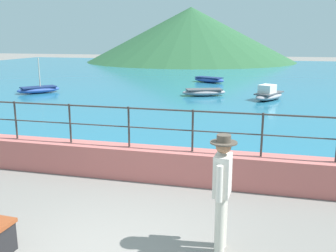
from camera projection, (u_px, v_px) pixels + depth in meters
The scene contains 9 objects.
promenade_wall at pixel (160, 164), 8.31m from camera, with size 20.00×0.56×0.70m, color #BC605B.
railing at pixel (160, 121), 8.09m from camera, with size 18.44×0.04×0.90m.
lake_water at pixel (237, 77), 29.75m from camera, with size 64.00×44.32×0.06m, color #236B89.
hill_main at pixel (191, 35), 47.97m from camera, with size 26.29×26.29×6.73m, color #285633.
person_walking at pixel (222, 187), 5.41m from camera, with size 0.38×0.57×1.75m.
boat_1 at pixel (39, 89), 20.85m from camera, with size 2.19×2.32×1.91m.
boat_3 at pixel (209, 80), 25.77m from camera, with size 2.46×1.80×0.36m.
boat_4 at pixel (204, 92), 19.89m from camera, with size 2.47×1.68×0.36m.
boat_5 at pixel (269, 94), 18.61m from camera, with size 1.77×2.47×0.76m.
Camera 1 is at (2.11, -4.41, 3.06)m, focal length 40.63 mm.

